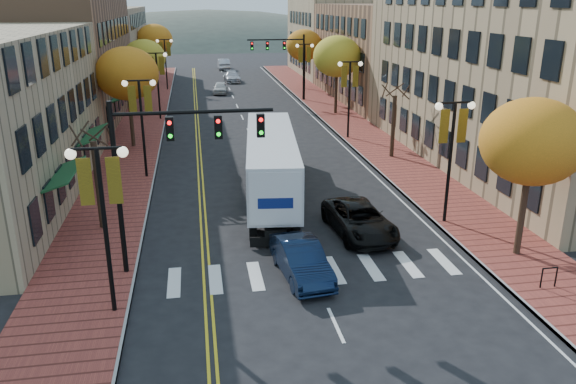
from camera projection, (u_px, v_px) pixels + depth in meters
name	position (u px, v px, depth m)	size (l,w,h in m)	color
ground	(323.00, 296.00, 20.93)	(200.00, 200.00, 0.00)	black
sidewalk_left	(143.00, 123.00, 49.82)	(4.00, 85.00, 0.15)	brown
sidewalk_right	(339.00, 117.00, 52.62)	(4.00, 85.00, 0.15)	brown
building_left_mid	(49.00, 58.00, 50.07)	(12.00, 24.00, 11.00)	brown
building_left_far	(94.00, 46.00, 73.64)	(12.00, 26.00, 9.50)	#9E8966
building_right_near	(549.00, 48.00, 36.30)	(15.00, 28.00, 15.00)	#997F5B
building_right_mid	(403.00, 52.00, 61.36)	(15.00, 24.00, 10.00)	brown
building_right_far	(350.00, 36.00, 81.72)	(15.00, 20.00, 11.00)	#9E8966
tree_left_a	(98.00, 185.00, 26.26)	(0.28, 0.28, 4.20)	#382619
tree_left_b	(127.00, 74.00, 40.14)	(4.48, 4.48, 7.21)	#382619
tree_left_c	(144.00, 58.00, 55.19)	(4.16, 4.16, 6.69)	#382619
tree_left_d	(154.00, 40.00, 71.81)	(4.61, 4.61, 7.42)	#382619
tree_right_a	(532.00, 142.00, 22.55)	(4.16, 4.16, 6.69)	#382619
tree_right_b	(393.00, 126.00, 38.39)	(0.28, 0.28, 4.20)	#382619
tree_right_c	(337.00, 57.00, 52.28)	(4.48, 4.48, 7.21)	#382619
tree_right_d	(304.00, 45.00, 67.25)	(4.35, 4.35, 7.00)	#382619
lamp_left_a	(102.00, 199.00, 18.36)	(1.96, 0.36, 6.05)	black
lamp_left_b	(141.00, 110.00, 33.29)	(1.96, 0.36, 6.05)	black
lamp_left_c	(157.00, 73.00, 50.08)	(1.96, 0.36, 6.05)	black
lamp_left_d	(165.00, 54.00, 66.87)	(1.96, 0.36, 6.05)	black
lamp_right_a	(452.00, 139.00, 26.30)	(1.96, 0.36, 6.05)	black
lamp_right_b	(350.00, 85.00, 43.09)	(1.96, 0.36, 6.05)	black
lamp_right_c	(305.00, 61.00, 59.88)	(1.96, 0.36, 6.05)	black
traffic_mast_near	(167.00, 154.00, 21.27)	(6.10, 0.35, 7.00)	black
traffic_mast_far	(286.00, 55.00, 59.36)	(6.10, 0.34, 7.00)	black
semi_truck	(271.00, 158.00, 30.88)	(4.02, 15.30, 3.78)	black
navy_sedan	(301.00, 260.00, 22.20)	(1.53, 4.40, 1.45)	black
black_suv	(359.00, 220.00, 26.23)	(2.41, 5.22, 1.45)	black
car_far_white	(220.00, 88.00, 65.81)	(1.57, 3.91, 1.33)	silver
car_far_silver	(232.00, 77.00, 75.12)	(1.95, 4.80, 1.39)	#B6B6BE
car_far_oncoming	(224.00, 64.00, 88.56)	(1.73, 4.96, 1.64)	#BAB9C2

